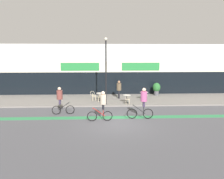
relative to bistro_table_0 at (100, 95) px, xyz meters
name	(u,v)px	position (x,y,z in m)	size (l,w,h in m)	color
ground_plane	(117,123)	(1.12, -6.64, -0.63)	(120.00, 120.00, 0.00)	#4C4C51
sidewalk_slab	(112,100)	(1.12, 0.61, -0.57)	(40.00, 5.50, 0.12)	slate
storefront_facade	(110,69)	(1.12, 5.32, 2.11)	(40.00, 4.06, 5.50)	silver
bike_lane_stripe	(115,117)	(1.12, -5.34, -0.62)	(36.00, 0.70, 0.01)	#2D844C
bistro_table_0	(100,95)	(0.00, 0.00, 0.00)	(0.71, 0.71, 0.71)	black
bistro_table_1	(127,97)	(2.40, -1.21, 0.01)	(0.67, 0.67, 0.72)	black
bistro_table_2	(144,94)	(4.22, 0.26, 0.01)	(0.76, 0.76, 0.72)	black
cafe_chair_0_near	(100,96)	(-0.01, -0.63, 0.01)	(0.44, 0.59, 0.90)	beige
cafe_chair_0_side	(93,95)	(-0.63, 0.01, 0.01)	(0.59, 0.43, 0.90)	beige
cafe_chair_1_near	(128,99)	(2.39, -1.84, 0.01)	(0.43, 0.59, 0.90)	beige
cafe_chair_2_near	(145,95)	(4.21, -0.37, 0.01)	(0.45, 0.60, 0.90)	beige
planter_pot	(156,88)	(5.97, 2.51, 0.23)	(0.81, 0.81, 1.32)	#4C4C51
lamp_post	(106,67)	(0.54, -1.71, 2.73)	(0.26, 0.26, 5.66)	black
cyclist_0	(60,99)	(-2.86, -4.31, 0.56)	(1.65, 0.51, 2.03)	black
cyclist_1	(143,101)	(2.96, -5.73, 0.60)	(1.81, 0.52, 2.15)	black
cyclist_2	(102,104)	(0.19, -6.11, 0.51)	(1.69, 0.48, 2.00)	black
pedestrian_near_end	(119,88)	(1.85, 0.97, 0.53)	(0.46, 0.46, 1.75)	black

